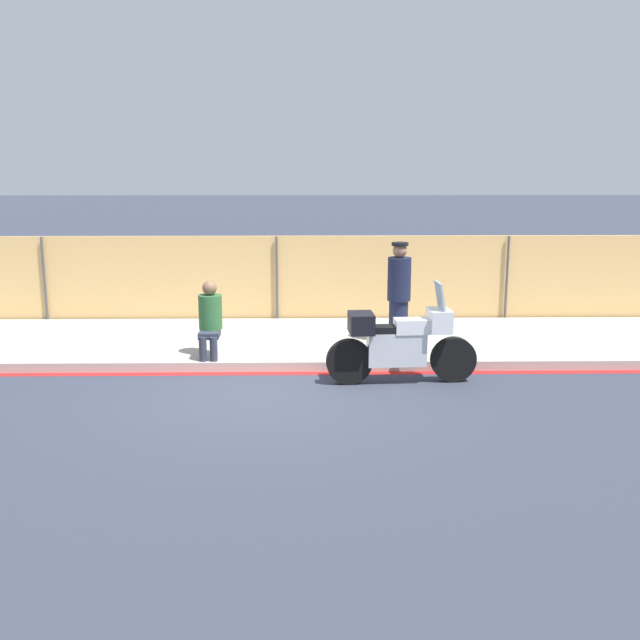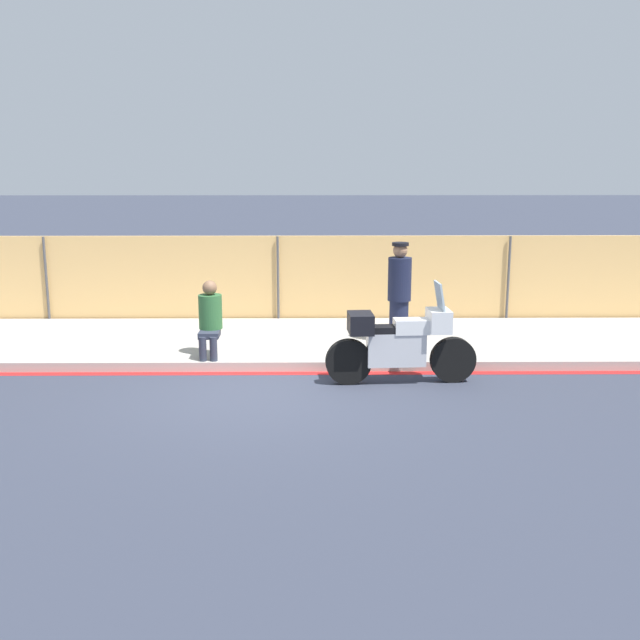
# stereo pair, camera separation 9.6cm
# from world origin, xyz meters

# --- Properties ---
(ground_plane) EXTENTS (120.00, 120.00, 0.00)m
(ground_plane) POSITION_xyz_m (0.00, 0.00, 0.00)
(ground_plane) COLOR #333847
(sidewalk) EXTENTS (34.69, 3.39, 0.16)m
(sidewalk) POSITION_xyz_m (0.00, 2.82, 0.08)
(sidewalk) COLOR #ADA89E
(sidewalk) RESTS_ON ground_plane
(curb_paint_stripe) EXTENTS (34.69, 0.18, 0.01)m
(curb_paint_stripe) POSITION_xyz_m (0.00, 1.03, 0.00)
(curb_paint_stripe) COLOR red
(curb_paint_stripe) RESTS_ON ground_plane
(storefront_fence) EXTENTS (32.96, 0.17, 1.83)m
(storefront_fence) POSITION_xyz_m (0.00, 4.60, 0.92)
(storefront_fence) COLOR #E5B26B
(storefront_fence) RESTS_ON ground_plane
(motorcycle) EXTENTS (2.31, 0.58, 1.55)m
(motorcycle) POSITION_xyz_m (2.02, 0.51, 0.63)
(motorcycle) COLOR black
(motorcycle) RESTS_ON ground_plane
(officer_standing) EXTENTS (0.41, 0.41, 1.77)m
(officer_standing) POSITION_xyz_m (2.22, 2.47, 1.06)
(officer_standing) COLOR #191E38
(officer_standing) RESTS_ON sidewalk
(person_seated_on_curb) EXTENTS (0.39, 0.65, 1.25)m
(person_seated_on_curb) POSITION_xyz_m (-0.98, 1.57, 0.84)
(person_seated_on_curb) COLOR #2D3342
(person_seated_on_curb) RESTS_ON sidewalk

